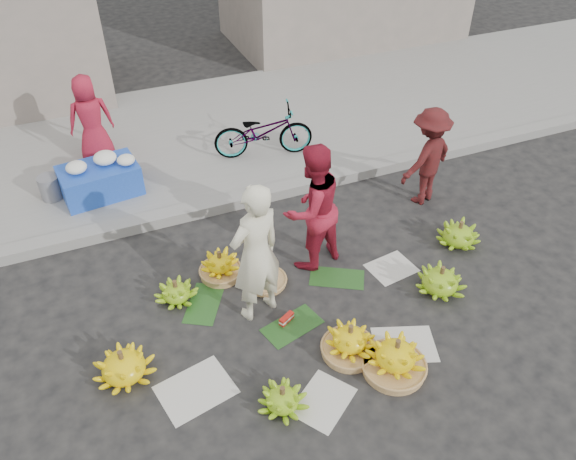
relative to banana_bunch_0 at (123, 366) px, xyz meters
name	(u,v)px	position (x,y,z in m)	size (l,w,h in m)	color
ground	(293,311)	(1.90, 0.17, -0.16)	(80.00, 80.00, 0.00)	black
curb	(232,202)	(1.90, 2.37, -0.09)	(40.00, 0.25, 0.15)	gray
sidewalk	(193,135)	(1.90, 4.47, -0.10)	(40.00, 4.00, 0.12)	gray
newspaper_scatter	(324,364)	(1.90, -0.63, -0.16)	(3.20, 1.80, 0.00)	silver
banana_leaves	(279,302)	(1.80, 0.37, -0.16)	(2.00, 1.00, 0.00)	#1B4717
banana_bunch_0	(123,366)	(0.00, 0.00, 0.00)	(0.77, 0.77, 0.37)	yellow
banana_bunch_1	(282,399)	(1.32, -0.93, -0.04)	(0.49, 0.49, 0.29)	#69A517
banana_bunch_2	(395,358)	(2.52, -0.97, 0.02)	(0.71, 0.71, 0.44)	#A67845
banana_bunch_3	(349,342)	(2.21, -0.59, 0.00)	(0.57, 0.57, 0.41)	#A67845
banana_bunch_4	(440,280)	(3.61, -0.18, 0.00)	(0.63, 0.63, 0.37)	#69A517
banana_bunch_5	(459,234)	(4.33, 0.45, -0.01)	(0.73, 0.73, 0.35)	#69A517
banana_bunch_6	(176,292)	(0.74, 0.86, -0.04)	(0.45, 0.45, 0.29)	#69A517
banana_bunch_7	(220,266)	(1.33, 1.06, -0.02)	(0.55, 0.55, 0.37)	#A67845
basket_spare	(265,281)	(1.78, 0.73, -0.14)	(0.50, 0.50, 0.06)	#A67845
incense_stack	(287,319)	(1.77, 0.06, -0.12)	(0.19, 0.06, 0.08)	red
vendor_cream	(256,254)	(1.54, 0.33, 0.68)	(0.62, 0.41, 1.70)	#EDE7C7
vendor_red	(312,208)	(2.44, 0.88, 0.65)	(0.79, 0.62, 1.63)	#B81C31
man_striped	(428,157)	(4.45, 1.49, 0.54)	(0.91, 0.52, 1.41)	maroon
flower_table	(100,178)	(0.27, 3.21, 0.21)	(1.12, 0.77, 0.61)	#1C43B6
grey_bucket	(50,187)	(-0.40, 3.37, 0.12)	(0.30, 0.30, 0.34)	slate
flower_vendor	(91,119)	(0.35, 4.23, 0.62)	(0.65, 0.43, 1.34)	#B81C31
bicycle	(263,132)	(2.75, 3.33, 0.35)	(1.52, 0.53, 0.80)	gray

